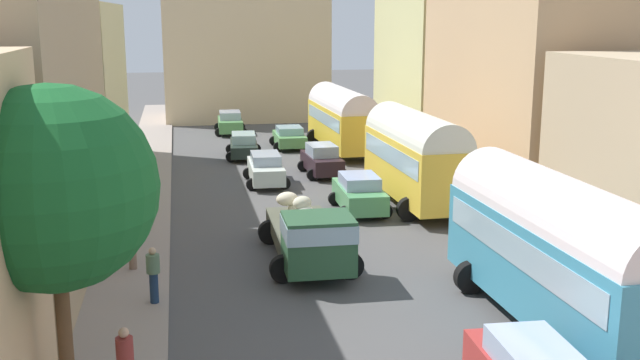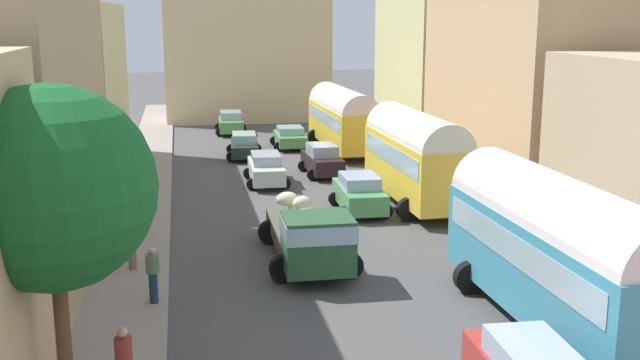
{
  "view_description": "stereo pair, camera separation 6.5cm",
  "coord_description": "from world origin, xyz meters",
  "px_view_note": "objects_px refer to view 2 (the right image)",
  "views": [
    {
      "loc": [
        -5.49,
        -9.24,
        8.45
      ],
      "look_at": [
        0.0,
        19.67,
        1.91
      ],
      "focal_mm": 42.11,
      "sensor_mm": 36.0,
      "label": 1
    },
    {
      "loc": [
        -5.43,
        -9.26,
        8.45
      ],
      "look_at": [
        0.0,
        19.67,
        1.91
      ],
      "focal_mm": 42.11,
      "sensor_mm": 36.0,
      "label": 2
    }
  ],
  "objects_px": {
    "pedestrian_1": "(153,273)",
    "pedestrian_2": "(132,245)",
    "parked_bus_2": "(342,117)",
    "car_6": "(290,137)",
    "car_2": "(231,122)",
    "parked_bus_1": "(415,153)",
    "cargo_truck_0": "(310,234)",
    "car_5": "(322,160)",
    "parked_bus_0": "(557,246)",
    "car_0": "(266,169)",
    "car_4": "(359,193)",
    "car_1": "(244,145)"
  },
  "relations": [
    {
      "from": "pedestrian_1",
      "to": "pedestrian_2",
      "type": "bearing_deg",
      "value": 103.73
    },
    {
      "from": "parked_bus_2",
      "to": "car_6",
      "type": "xyz_separation_m",
      "value": [
        -3.02,
        1.79,
        -1.49
      ]
    },
    {
      "from": "car_2",
      "to": "parked_bus_1",
      "type": "bearing_deg",
      "value": -73.18
    },
    {
      "from": "cargo_truck_0",
      "to": "car_2",
      "type": "xyz_separation_m",
      "value": [
        -0.6,
        29.7,
        -0.35
      ]
    },
    {
      "from": "parked_bus_2",
      "to": "pedestrian_1",
      "type": "xyz_separation_m",
      "value": [
        -10.87,
        -23.92,
        -1.16
      ]
    },
    {
      "from": "car_5",
      "to": "pedestrian_1",
      "type": "xyz_separation_m",
      "value": [
        -8.32,
        -17.2,
        0.21
      ]
    },
    {
      "from": "car_6",
      "to": "pedestrian_2",
      "type": "distance_m",
      "value": 24.13
    },
    {
      "from": "car_6",
      "to": "car_5",
      "type": "bearing_deg",
      "value": -86.83
    },
    {
      "from": "parked_bus_0",
      "to": "pedestrian_1",
      "type": "bearing_deg",
      "value": 161.5
    },
    {
      "from": "cargo_truck_0",
      "to": "car_0",
      "type": "distance_m",
      "value": 12.95
    },
    {
      "from": "parked_bus_1",
      "to": "car_6",
      "type": "height_order",
      "value": "parked_bus_1"
    },
    {
      "from": "parked_bus_0",
      "to": "car_6",
      "type": "relative_size",
      "value": 2.54
    },
    {
      "from": "car_4",
      "to": "car_6",
      "type": "relative_size",
      "value": 1.08
    },
    {
      "from": "cargo_truck_0",
      "to": "car_6",
      "type": "distance_m",
      "value": 23.19
    },
    {
      "from": "parked_bus_2",
      "to": "car_1",
      "type": "relative_size",
      "value": 2.18
    },
    {
      "from": "car_0",
      "to": "parked_bus_0",
      "type": "bearing_deg",
      "value": -73.68
    },
    {
      "from": "parked_bus_2",
      "to": "parked_bus_0",
      "type": "bearing_deg",
      "value": -90.22
    },
    {
      "from": "parked_bus_0",
      "to": "car_4",
      "type": "xyz_separation_m",
      "value": [
        -2.27,
        13.07,
        -1.53
      ]
    },
    {
      "from": "car_2",
      "to": "pedestrian_2",
      "type": "height_order",
      "value": "pedestrian_2"
    },
    {
      "from": "parked_bus_1",
      "to": "car_4",
      "type": "xyz_separation_m",
      "value": [
        -2.73,
        -0.77,
        -1.53
      ]
    },
    {
      "from": "car_5",
      "to": "parked_bus_2",
      "type": "bearing_deg",
      "value": 69.23
    },
    {
      "from": "car_5",
      "to": "pedestrian_2",
      "type": "xyz_separation_m",
      "value": [
        -9.1,
        -14.02,
        0.14
      ]
    },
    {
      "from": "car_4",
      "to": "pedestrian_1",
      "type": "distance_m",
      "value": 12.72
    },
    {
      "from": "parked_bus_1",
      "to": "car_6",
      "type": "xyz_separation_m",
      "value": [
        -3.38,
        15.48,
        -1.64
      ]
    },
    {
      "from": "parked_bus_1",
      "to": "cargo_truck_0",
      "type": "relative_size",
      "value": 1.2
    },
    {
      "from": "parked_bus_0",
      "to": "car_2",
      "type": "height_order",
      "value": "parked_bus_0"
    },
    {
      "from": "car_6",
      "to": "car_2",
      "type": "bearing_deg",
      "value": 116.44
    },
    {
      "from": "pedestrian_2",
      "to": "car_6",
      "type": "bearing_deg",
      "value": 69.05
    },
    {
      "from": "car_0",
      "to": "car_6",
      "type": "distance_m",
      "value": 10.45
    },
    {
      "from": "parked_bus_2",
      "to": "car_0",
      "type": "relative_size",
      "value": 2.21
    },
    {
      "from": "parked_bus_1",
      "to": "car_2",
      "type": "relative_size",
      "value": 2.04
    },
    {
      "from": "cargo_truck_0",
      "to": "parked_bus_2",
      "type": "bearing_deg",
      "value": 74.88
    },
    {
      "from": "parked_bus_2",
      "to": "car_2",
      "type": "bearing_deg",
      "value": 126.83
    },
    {
      "from": "car_1",
      "to": "car_2",
      "type": "xyz_separation_m",
      "value": [
        -0.14,
        9.39,
        0.06
      ]
    },
    {
      "from": "car_1",
      "to": "car_2",
      "type": "distance_m",
      "value": 9.39
    },
    {
      "from": "car_5",
      "to": "pedestrian_2",
      "type": "height_order",
      "value": "pedestrian_2"
    },
    {
      "from": "car_1",
      "to": "car_5",
      "type": "xyz_separation_m",
      "value": [
        3.65,
        -5.79,
        0.08
      ]
    },
    {
      "from": "car_1",
      "to": "parked_bus_2",
      "type": "bearing_deg",
      "value": 8.56
    },
    {
      "from": "parked_bus_2",
      "to": "car_6",
      "type": "bearing_deg",
      "value": 149.31
    },
    {
      "from": "parked_bus_1",
      "to": "pedestrian_2",
      "type": "xyz_separation_m",
      "value": [
        -12.01,
        -7.05,
        -1.39
      ]
    },
    {
      "from": "car_0",
      "to": "car_1",
      "type": "xyz_separation_m",
      "value": [
        -0.46,
        7.36,
        -0.05
      ]
    },
    {
      "from": "parked_bus_1",
      "to": "parked_bus_2",
      "type": "relative_size",
      "value": 0.9
    },
    {
      "from": "cargo_truck_0",
      "to": "car_0",
      "type": "relative_size",
      "value": 1.67
    },
    {
      "from": "parked_bus_1",
      "to": "pedestrian_2",
      "type": "bearing_deg",
      "value": -149.56
    },
    {
      "from": "car_2",
      "to": "car_4",
      "type": "bearing_deg",
      "value": -80.19
    },
    {
      "from": "car_6",
      "to": "pedestrian_2",
      "type": "height_order",
      "value": "pedestrian_2"
    },
    {
      "from": "car_1",
      "to": "car_0",
      "type": "bearing_deg",
      "value": -86.41
    },
    {
      "from": "pedestrian_2",
      "to": "car_2",
      "type": "bearing_deg",
      "value": 79.69
    },
    {
      "from": "cargo_truck_0",
      "to": "car_2",
      "type": "relative_size",
      "value": 1.7
    },
    {
      "from": "cargo_truck_0",
      "to": "car_5",
      "type": "relative_size",
      "value": 1.81
    }
  ]
}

